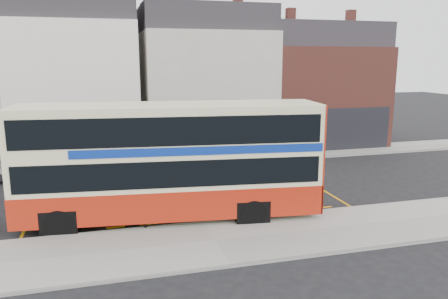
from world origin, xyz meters
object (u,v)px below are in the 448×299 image
object	(u,v)px
car_white	(289,150)
street_tree_right	(225,110)
bus_stop_post	(146,186)
double_decker_bus	(172,160)
car_grey	(109,164)

from	to	relation	value
car_white	street_tree_right	xyz separation A→B (m)	(-3.78, 2.65, 2.51)
bus_stop_post	street_tree_right	bearing A→B (deg)	66.30
bus_stop_post	double_decker_bus	bearing A→B (deg)	43.91
double_decker_bus	street_tree_right	xyz separation A→B (m)	(5.47, 11.76, 0.61)
car_white	car_grey	bearing A→B (deg)	78.95
bus_stop_post	car_white	xyz separation A→B (m)	(10.42, 10.10, -1.18)
double_decker_bus	car_grey	distance (m)	8.41
car_white	street_tree_right	size ratio (longest dim) A/B	0.98
car_grey	street_tree_right	size ratio (longest dim) A/B	0.92
bus_stop_post	street_tree_right	size ratio (longest dim) A/B	0.60
double_decker_bus	street_tree_right	size ratio (longest dim) A/B	2.67
bus_stop_post	street_tree_right	world-z (taller)	street_tree_right
double_decker_bus	bus_stop_post	bearing A→B (deg)	-133.59
double_decker_bus	car_grey	world-z (taller)	double_decker_bus
double_decker_bus	car_white	size ratio (longest dim) A/B	2.71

